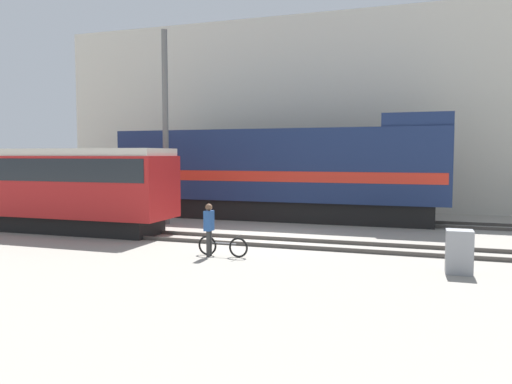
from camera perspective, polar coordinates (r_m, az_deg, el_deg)
ground_plane at (r=19.20m, az=0.59°, el=-5.44°), size 120.00×120.00×0.00m
track_near at (r=18.48m, az=-0.15°, el=-5.60°), size 60.00×1.50×0.14m
track_far at (r=24.95m, az=4.89°, el=-3.04°), size 60.00×1.51×0.14m
building_backdrop at (r=32.72m, az=8.34°, el=8.61°), size 34.19×6.00×11.48m
freight_locomotive at (r=25.02m, az=2.61°, el=2.28°), size 16.44×3.04×5.07m
streetcar at (r=22.51m, az=-21.28°, el=0.82°), size 9.80×2.54×3.49m
bicycle at (r=16.02m, az=-3.82°, el=-6.21°), size 1.72×0.44×0.70m
person at (r=15.94m, az=-5.40°, el=-3.71°), size 0.23×0.37×1.69m
utility_pole_left at (r=23.59m, az=-10.30°, el=7.19°), size 0.27×0.27×8.93m
signal_box at (r=14.76m, az=22.21°, el=-6.35°), size 0.70×0.60×1.20m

